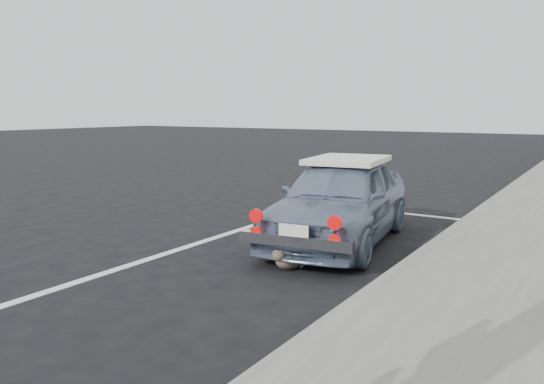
{
  "coord_description": "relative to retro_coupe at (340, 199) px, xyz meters",
  "views": [
    {
      "loc": [
        3.6,
        -2.15,
        1.75
      ],
      "look_at": [
        0.13,
        3.26,
        0.75
      ],
      "focal_mm": 35.0,
      "sensor_mm": 36.0,
      "label": 1
    }
  ],
  "objects": [
    {
      "name": "sidewalk",
      "position": [
        2.58,
        -2.16,
        -0.5
      ],
      "size": [
        2.8,
        40.0,
        0.15
      ],
      "primitive_type": "cube",
      "color": "slate",
      "rests_on": "ground"
    },
    {
      "name": "pline_side",
      "position": [
        -1.52,
        -1.16,
        -0.57
      ],
      "size": [
        0.12,
        7.0,
        0.01
      ],
      "primitive_type": "cube",
      "color": "silver",
      "rests_on": "ground"
    },
    {
      "name": "retro_coupe",
      "position": [
        0.0,
        0.0,
        0.0
      ],
      "size": [
        1.82,
        3.5,
        1.13
      ],
      "rotation": [
        0.0,
        0.0,
        0.15
      ],
      "color": "slate",
      "rests_on": "ground"
    },
    {
      "name": "pline_front",
      "position": [
        -0.12,
        2.34,
        -0.57
      ],
      "size": [
        3.0,
        0.12,
        0.01
      ],
      "primitive_type": "cube",
      "color": "silver",
      "rests_on": "ground"
    },
    {
      "name": "cat",
      "position": [
        0.06,
        -1.44,
        -0.44
      ],
      "size": [
        0.33,
        0.52,
        0.29
      ],
      "rotation": [
        0.0,
        0.0,
        -0.27
      ],
      "color": "#706255",
      "rests_on": "ground"
    },
    {
      "name": "ground",
      "position": [
        -0.62,
        -4.16,
        -0.57
      ],
      "size": [
        80.0,
        80.0,
        0.0
      ],
      "primitive_type": "plane",
      "color": "black",
      "rests_on": "ground"
    }
  ]
}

